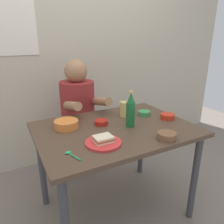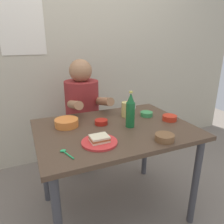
% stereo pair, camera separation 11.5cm
% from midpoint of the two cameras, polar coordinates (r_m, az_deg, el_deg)
% --- Properties ---
extents(ground_plane, '(6.00, 6.00, 0.00)m').
position_cam_midpoint_polar(ground_plane, '(1.94, -1.11, -24.68)').
color(ground_plane, slate).
extents(wall_back, '(4.40, 0.09, 2.60)m').
position_cam_midpoint_polar(wall_back, '(2.39, -13.40, 17.63)').
color(wall_back, '#BCB299').
rests_on(wall_back, ground).
extents(dining_table, '(1.10, 0.80, 0.74)m').
position_cam_midpoint_polar(dining_table, '(1.56, -1.26, -7.28)').
color(dining_table, '#4C3828').
rests_on(dining_table, ground).
extents(stool, '(0.34, 0.34, 0.45)m').
position_cam_midpoint_polar(stool, '(2.20, -10.17, -8.03)').
color(stool, '#4C4C51').
rests_on(stool, ground).
extents(person_seated, '(0.33, 0.56, 0.72)m').
position_cam_midpoint_polar(person_seated, '(2.04, -10.75, 2.34)').
color(person_seated, maroon).
rests_on(person_seated, stool).
extents(plate_orange, '(0.22, 0.22, 0.01)m').
position_cam_midpoint_polar(plate_orange, '(1.29, -4.93, -8.26)').
color(plate_orange, red).
rests_on(plate_orange, dining_table).
extents(sandwich, '(0.11, 0.09, 0.04)m').
position_cam_midpoint_polar(sandwich, '(1.28, -4.96, -7.27)').
color(sandwich, beige).
rests_on(sandwich, plate_orange).
extents(beer_mug, '(0.13, 0.08, 0.12)m').
position_cam_midpoint_polar(beer_mug, '(1.72, 1.56, 0.79)').
color(beer_mug, '#D1BC66').
rests_on(beer_mug, dining_table).
extents(beer_bottle, '(0.06, 0.06, 0.26)m').
position_cam_midpoint_polar(beer_bottle, '(1.50, 2.85, 0.36)').
color(beer_bottle, '#19602D').
rests_on(beer_bottle, dining_table).
extents(soup_bowl_orange, '(0.17, 0.17, 0.05)m').
position_cam_midpoint_polar(soup_bowl_orange, '(1.55, -14.29, -3.11)').
color(soup_bowl_orange, orange).
rests_on(soup_bowl_orange, dining_table).
extents(condiment_bowl_brown, '(0.12, 0.12, 0.04)m').
position_cam_midpoint_polar(condiment_bowl_brown, '(1.37, 12.18, -6.21)').
color(condiment_bowl_brown, brown).
rests_on(condiment_bowl_brown, dining_table).
extents(sauce_bowl_chili, '(0.11, 0.11, 0.04)m').
position_cam_midpoint_polar(sauce_bowl_chili, '(1.72, 12.82, -1.10)').
color(sauce_bowl_chili, red).
rests_on(sauce_bowl_chili, dining_table).
extents(dip_bowl_green, '(0.10, 0.10, 0.03)m').
position_cam_midpoint_polar(dip_bowl_green, '(1.77, 6.82, -0.27)').
color(dip_bowl_green, '#388C4C').
rests_on(dip_bowl_green, dining_table).
extents(sambal_bowl_red, '(0.10, 0.10, 0.03)m').
position_cam_midpoint_polar(sambal_bowl_red, '(1.57, -5.07, -2.77)').
color(sambal_bowl_red, '#B21E14').
rests_on(sambal_bowl_red, dining_table).
extents(spoon, '(0.06, 0.12, 0.01)m').
position_cam_midpoint_polar(spoon, '(1.21, -13.85, -10.99)').
color(spoon, '#26A559').
rests_on(spoon, dining_table).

